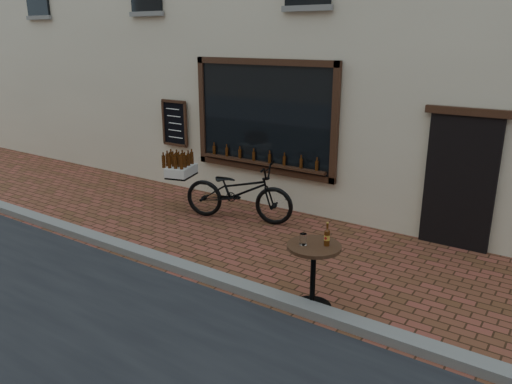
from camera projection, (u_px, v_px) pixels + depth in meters
The scene contains 4 objects.
ground at pixel (240, 299), 6.69m from camera, with size 90.00×90.00×0.00m, color #59331D.
kerb at pixel (249, 289), 6.83m from camera, with size 90.00×0.25×0.12m, color slate.
cargo_bicycle at pixel (236, 191), 9.44m from camera, with size 2.58×1.32×1.21m.
bistro_table at pixel (314, 263), 6.30m from camera, with size 0.69×0.69×1.18m.
Camera 1 is at (3.53, -4.81, 3.36)m, focal length 35.00 mm.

